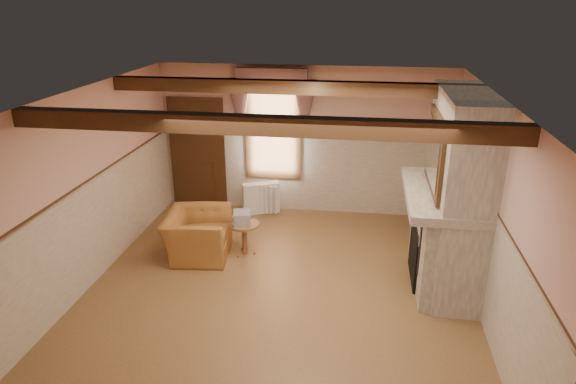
# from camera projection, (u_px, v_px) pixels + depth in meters

# --- Properties ---
(floor) EXTENTS (5.50, 6.00, 0.01)m
(floor) POSITION_uv_depth(u_px,v_px,m) (279.00, 288.00, 7.43)
(floor) COLOR brown
(floor) RESTS_ON ground
(ceiling) EXTENTS (5.50, 6.00, 0.01)m
(ceiling) POSITION_uv_depth(u_px,v_px,m) (278.00, 95.00, 6.42)
(ceiling) COLOR silver
(ceiling) RESTS_ON wall_back
(wall_back) EXTENTS (5.50, 0.02, 2.80)m
(wall_back) POSITION_uv_depth(u_px,v_px,m) (305.00, 141.00, 9.69)
(wall_back) COLOR #D09D90
(wall_back) RESTS_ON floor
(wall_front) EXTENTS (5.50, 0.02, 2.80)m
(wall_front) POSITION_uv_depth(u_px,v_px,m) (218.00, 334.00, 4.15)
(wall_front) COLOR #D09D90
(wall_front) RESTS_ON floor
(wall_left) EXTENTS (0.02, 6.00, 2.80)m
(wall_left) POSITION_uv_depth(u_px,v_px,m) (88.00, 188.00, 7.30)
(wall_left) COLOR #D09D90
(wall_left) RESTS_ON floor
(wall_right) EXTENTS (0.02, 6.00, 2.80)m
(wall_right) POSITION_uv_depth(u_px,v_px,m) (491.00, 210.00, 6.54)
(wall_right) COLOR #D09D90
(wall_right) RESTS_ON floor
(wainscot) EXTENTS (5.50, 6.00, 1.50)m
(wainscot) POSITION_uv_depth(u_px,v_px,m) (279.00, 242.00, 7.16)
(wainscot) COLOR beige
(wainscot) RESTS_ON floor
(chair_rail) EXTENTS (5.50, 6.00, 0.08)m
(chair_rail) POSITION_uv_depth(u_px,v_px,m) (278.00, 192.00, 6.89)
(chair_rail) COLOR black
(chair_rail) RESTS_ON wainscot
(firebox) EXTENTS (0.20, 0.95, 0.90)m
(firebox) POSITION_uv_depth(u_px,v_px,m) (420.00, 251.00, 7.54)
(firebox) COLOR black
(firebox) RESTS_ON floor
(armchair) EXTENTS (1.09, 1.21, 0.72)m
(armchair) POSITION_uv_depth(u_px,v_px,m) (198.00, 235.00, 8.27)
(armchair) COLOR #9E662D
(armchair) RESTS_ON floor
(side_table) EXTENTS (0.65, 0.65, 0.55)m
(side_table) POSITION_uv_depth(u_px,v_px,m) (244.00, 239.00, 8.32)
(side_table) COLOR brown
(side_table) RESTS_ON floor
(book_stack) EXTENTS (0.33, 0.38, 0.20)m
(book_stack) POSITION_uv_depth(u_px,v_px,m) (242.00, 218.00, 8.18)
(book_stack) COLOR #B7AD8C
(book_stack) RESTS_ON side_table
(radiator) EXTENTS (0.72, 0.44, 0.60)m
(radiator) POSITION_uv_depth(u_px,v_px,m) (261.00, 198.00, 9.92)
(radiator) COLOR white
(radiator) RESTS_ON floor
(bowl) EXTENTS (0.37, 0.37, 0.09)m
(bowl) POSITION_uv_depth(u_px,v_px,m) (443.00, 184.00, 7.27)
(bowl) COLOR brown
(bowl) RESTS_ON mantel
(mantel_clock) EXTENTS (0.14, 0.24, 0.20)m
(mantel_clock) POSITION_uv_depth(u_px,v_px,m) (438.00, 166.00, 7.87)
(mantel_clock) COLOR #311C0D
(mantel_clock) RESTS_ON mantel
(oil_lamp) EXTENTS (0.11, 0.11, 0.28)m
(oil_lamp) POSITION_uv_depth(u_px,v_px,m) (442.00, 174.00, 7.39)
(oil_lamp) COLOR gold
(oil_lamp) RESTS_ON mantel
(candle_red) EXTENTS (0.06, 0.06, 0.16)m
(candle_red) POSITION_uv_depth(u_px,v_px,m) (450.00, 199.00, 6.64)
(candle_red) COLOR #9D2613
(candle_red) RESTS_ON mantel
(jar_yellow) EXTENTS (0.06, 0.06, 0.12)m
(jar_yellow) POSITION_uv_depth(u_px,v_px,m) (450.00, 202.00, 6.61)
(jar_yellow) COLOR gold
(jar_yellow) RESTS_ON mantel
(fireplace) EXTENTS (0.85, 2.00, 2.80)m
(fireplace) POSITION_uv_depth(u_px,v_px,m) (457.00, 192.00, 7.14)
(fireplace) COLOR gray
(fireplace) RESTS_ON floor
(mantel) EXTENTS (1.05, 2.05, 0.12)m
(mantel) POSITION_uv_depth(u_px,v_px,m) (443.00, 194.00, 7.18)
(mantel) COLOR gray
(mantel) RESTS_ON fireplace
(overmantel_mirror) EXTENTS (0.06, 1.44, 1.04)m
(overmantel_mirror) POSITION_uv_depth(u_px,v_px,m) (434.00, 152.00, 6.99)
(overmantel_mirror) COLOR silver
(overmantel_mirror) RESTS_ON fireplace
(door) EXTENTS (1.10, 0.10, 2.10)m
(door) POSITION_uv_depth(u_px,v_px,m) (198.00, 154.00, 10.05)
(door) COLOR black
(door) RESTS_ON floor
(window) EXTENTS (1.06, 0.08, 2.02)m
(window) POSITION_uv_depth(u_px,v_px,m) (273.00, 127.00, 9.66)
(window) COLOR white
(window) RESTS_ON wall_back
(window_drapes) EXTENTS (1.30, 0.14, 1.40)m
(window_drapes) POSITION_uv_depth(u_px,v_px,m) (272.00, 96.00, 9.36)
(window_drapes) COLOR gray
(window_drapes) RESTS_ON wall_back
(ceiling_beam_front) EXTENTS (5.50, 0.18, 0.20)m
(ceiling_beam_front) POSITION_uv_depth(u_px,v_px,m) (259.00, 125.00, 5.35)
(ceiling_beam_front) COLOR black
(ceiling_beam_front) RESTS_ON ceiling
(ceiling_beam_back) EXTENTS (5.50, 0.18, 0.20)m
(ceiling_beam_back) POSITION_uv_depth(u_px,v_px,m) (291.00, 87.00, 7.57)
(ceiling_beam_back) COLOR black
(ceiling_beam_back) RESTS_ON ceiling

